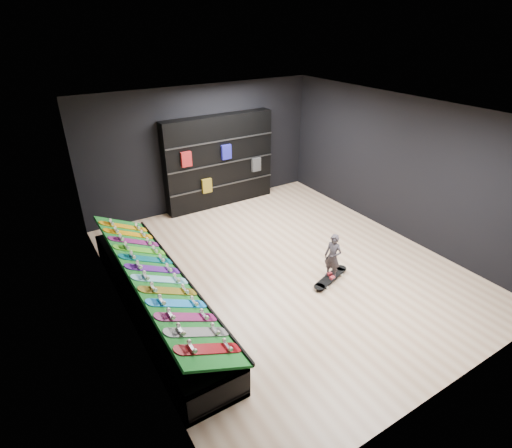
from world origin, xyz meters
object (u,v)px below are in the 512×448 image
back_shelving (219,161)px  floor_skateboard (330,279)px  display_rack (157,300)px  child (332,265)px

back_shelving → floor_skateboard: size_ratio=2.93×
display_rack → back_shelving: size_ratio=1.57×
floor_skateboard → child: (0.00, 0.00, 0.31)m
floor_skateboard → child: child is taller
floor_skateboard → child: 0.31m
child → display_rack: bearing=-124.2°
display_rack → floor_skateboard: (3.04, -0.85, -0.21)m
back_shelving → child: back_shelving is taller
back_shelving → floor_skateboard: back_shelving is taller
display_rack → child: child is taller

